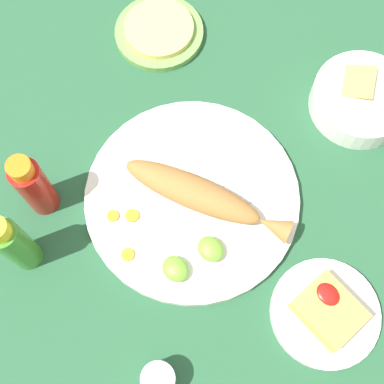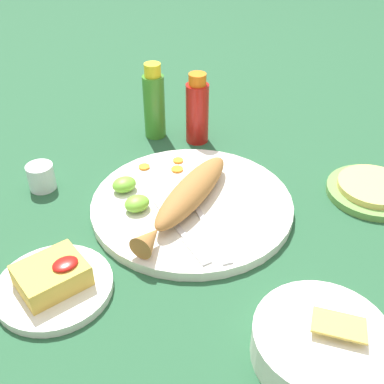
# 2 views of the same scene
# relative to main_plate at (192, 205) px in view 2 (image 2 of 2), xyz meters

# --- Properties ---
(ground_plane) EXTENTS (4.00, 4.00, 0.00)m
(ground_plane) POSITION_rel_main_plate_xyz_m (0.00, 0.00, -0.01)
(ground_plane) COLOR #235133
(main_plate) EXTENTS (0.37, 0.37, 0.02)m
(main_plate) POSITION_rel_main_plate_xyz_m (0.00, 0.00, 0.00)
(main_plate) COLOR silver
(main_plate) RESTS_ON ground_plane
(fried_fish) EXTENTS (0.29, 0.17, 0.05)m
(fried_fish) POSITION_rel_main_plate_xyz_m (-0.02, -0.01, 0.03)
(fried_fish) COLOR #996633
(fried_fish) RESTS_ON main_plate
(fork_near) EXTENTS (0.08, 0.18, 0.00)m
(fork_near) POSITION_rel_main_plate_xyz_m (-0.03, -0.09, 0.01)
(fork_near) COLOR silver
(fork_near) RESTS_ON main_plate
(fork_far) EXTENTS (0.04, 0.18, 0.00)m
(fork_far) POSITION_rel_main_plate_xyz_m (-0.07, -0.07, 0.01)
(fork_far) COLOR silver
(fork_far) RESTS_ON main_plate
(carrot_slice_near) EXTENTS (0.02, 0.02, 0.00)m
(carrot_slice_near) POSITION_rel_main_plate_xyz_m (0.06, 0.12, 0.01)
(carrot_slice_near) COLOR orange
(carrot_slice_near) RESTS_ON main_plate
(carrot_slice_mid) EXTENTS (0.02, 0.02, 0.00)m
(carrot_slice_mid) POSITION_rel_main_plate_xyz_m (0.04, 0.10, 0.01)
(carrot_slice_mid) COLOR orange
(carrot_slice_mid) RESTS_ON main_plate
(carrot_slice_far) EXTENTS (0.02, 0.02, 0.00)m
(carrot_slice_far) POSITION_rel_main_plate_xyz_m (-0.01, 0.15, 0.01)
(carrot_slice_far) COLOR orange
(carrot_slice_far) RESTS_ON main_plate
(lime_wedge_main) EXTENTS (0.05, 0.04, 0.03)m
(lime_wedge_main) POSITION_rel_main_plate_xyz_m (-0.08, 0.11, 0.02)
(lime_wedge_main) COLOR #6BB233
(lime_wedge_main) RESTS_ON main_plate
(lime_wedge_side) EXTENTS (0.05, 0.04, 0.03)m
(lime_wedge_side) POSITION_rel_main_plate_xyz_m (-0.09, 0.04, 0.02)
(lime_wedge_side) COLOR #6BB233
(lime_wedge_side) RESTS_ON main_plate
(hot_sauce_bottle_red) EXTENTS (0.05, 0.05, 0.16)m
(hot_sauce_bottle_red) POSITION_rel_main_plate_xyz_m (0.17, 0.19, 0.07)
(hot_sauce_bottle_red) COLOR #B21914
(hot_sauce_bottle_red) RESTS_ON ground_plane
(hot_sauce_bottle_green) EXTENTS (0.05, 0.05, 0.17)m
(hot_sauce_bottle_green) POSITION_rel_main_plate_xyz_m (0.11, 0.27, 0.07)
(hot_sauce_bottle_green) COLOR #3D8428
(hot_sauce_bottle_green) RESTS_ON ground_plane
(salt_cup) EXTENTS (0.05, 0.05, 0.05)m
(salt_cup) POSITION_rel_main_plate_xyz_m (-0.19, 0.23, 0.01)
(salt_cup) COLOR silver
(salt_cup) RESTS_ON ground_plane
(side_plate_fries) EXTENTS (0.18, 0.18, 0.01)m
(side_plate_fries) POSITION_rel_main_plate_xyz_m (-0.29, -0.03, -0.00)
(side_plate_fries) COLOR silver
(side_plate_fries) RESTS_ON ground_plane
(fries_pile) EXTENTS (0.10, 0.08, 0.04)m
(fries_pile) POSITION_rel_main_plate_xyz_m (-0.29, -0.03, 0.02)
(fries_pile) COLOR gold
(fries_pile) RESTS_ON side_plate_fries
(guacamole_bowl) EXTENTS (0.18, 0.18, 0.06)m
(guacamole_bowl) POSITION_rel_main_plate_xyz_m (-0.07, -0.35, 0.02)
(guacamole_bowl) COLOR white
(guacamole_bowl) RESTS_ON ground_plane
(tortilla_plate) EXTENTS (0.17, 0.17, 0.01)m
(tortilla_plate) POSITION_rel_main_plate_xyz_m (0.30, -0.18, -0.00)
(tortilla_plate) COLOR #6B9E4C
(tortilla_plate) RESTS_ON ground_plane
(tortilla_stack) EXTENTS (0.13, 0.13, 0.01)m
(tortilla_stack) POSITION_rel_main_plate_xyz_m (0.30, -0.18, 0.01)
(tortilla_stack) COLOR #E0C666
(tortilla_stack) RESTS_ON tortilla_plate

